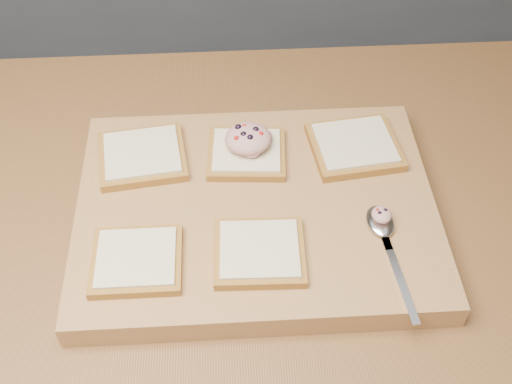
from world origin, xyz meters
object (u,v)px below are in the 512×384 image
cutting_board (256,211)px  spoon (383,229)px  tuna_salad_dollop (248,138)px  bread_far_center (247,153)px

cutting_board → spoon: (0.16, -0.06, 0.03)m
tuna_salad_dollop → spoon: 0.23m
bread_far_center → tuna_salad_dollop: size_ratio=1.77×
tuna_salad_dollop → spoon: size_ratio=0.36×
tuna_salad_dollop → spoon: tuna_salad_dollop is taller
cutting_board → tuna_salad_dollop: tuna_salad_dollop is taller
tuna_salad_dollop → spoon: (0.17, -0.16, -0.03)m
cutting_board → bread_far_center: (-0.01, 0.09, 0.03)m
tuna_salad_dollop → cutting_board: bearing=-86.5°
cutting_board → tuna_salad_dollop: size_ratio=7.34×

